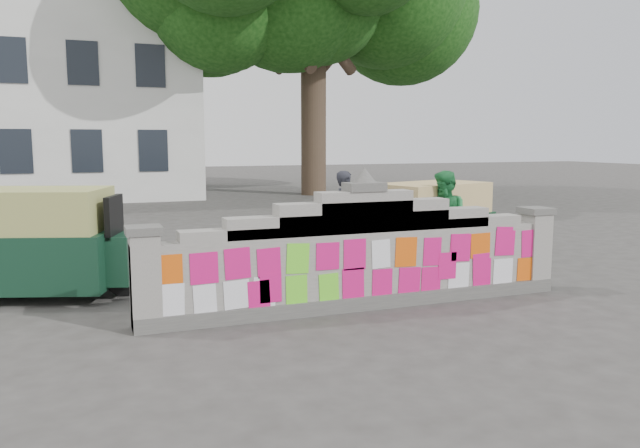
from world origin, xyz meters
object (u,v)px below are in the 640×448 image
object	(u,v)px
cyclist_rider	(345,227)
rickshaw_left	(31,241)
cyclist_bike	(345,244)
rickshaw_right	(429,221)
pedestrian	(446,221)

from	to	relation	value
cyclist_rider	rickshaw_left	size ratio (longest dim) A/B	0.51
cyclist_bike	rickshaw_right	xyz separation A→B (m)	(1.89, 0.16, 0.34)
pedestrian	rickshaw_left	distance (m)	7.03
cyclist_bike	pedestrian	size ratio (longest dim) A/B	0.97
cyclist_rider	rickshaw_left	world-z (taller)	rickshaw_left
pedestrian	rickshaw_left	world-z (taller)	pedestrian
cyclist_bike	cyclist_rider	distance (m)	0.33
pedestrian	rickshaw_right	bearing A→B (deg)	146.25
pedestrian	cyclist_rider	bearing A→B (deg)	-134.64
cyclist_bike	rickshaw_right	bearing A→B (deg)	-71.59
cyclist_bike	rickshaw_right	distance (m)	1.93
cyclist_rider	rickshaw_right	size ratio (longest dim) A/B	0.55
cyclist_bike	rickshaw_right	size ratio (longest dim) A/B	0.62
cyclist_rider	cyclist_bike	bearing A→B (deg)	0.00
cyclist_bike	cyclist_rider	bearing A→B (deg)	0.00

